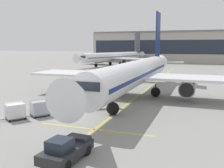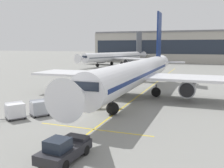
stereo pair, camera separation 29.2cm
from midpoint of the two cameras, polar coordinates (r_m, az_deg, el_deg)
The scene contains 15 objects.
ground_plane at distance 30.17m, azimuth -9.16°, elevation -7.22°, with size 600.00×600.00×0.00m, color gray.
parked_airplane at distance 40.77m, azimuth 5.40°, elevation 2.46°, with size 35.41×45.52×15.39m.
belt_loader at distance 33.75m, azimuth -5.63°, elevation -3.85°, with size 4.44×4.58×3.39m.
baggage_cart_lead at distance 32.54m, azimuth -11.54°, elevation -4.30°, with size 2.46×2.68×1.91m.
baggage_cart_second at distance 31.11m, azimuth -16.11°, elevation -5.07°, with size 2.46×2.68×1.91m.
baggage_cart_third at distance 30.58m, azimuth -21.02°, elevation -5.54°, with size 2.46×2.68×1.91m.
pushback_tug at distance 19.10m, azimuth -10.71°, elevation -14.16°, with size 2.45×4.56×1.83m.
ground_crew_by_loader at distance 34.12m, azimuth -10.25°, elevation -3.67°, with size 0.57×0.28×1.74m.
ground_crew_by_carts at distance 32.32m, azimuth -6.68°, elevation -4.28°, with size 0.56×0.30×1.74m.
safety_cone_engine_keepout at distance 38.98m, azimuth -3.44°, elevation -2.94°, with size 0.70×0.70×0.78m.
safety_cone_wingtip at distance 39.92m, azimuth -2.87°, elevation -2.71°, with size 0.63×0.63×0.72m.
apron_guidance_line_lead_in at distance 40.56m, azimuth 5.06°, elevation -3.05°, with size 0.20×110.00×0.01m.
apron_guidance_line_stop_bar at distance 25.58m, azimuth -4.29°, elevation -10.03°, with size 12.00×0.20×0.01m.
terminal_building at distance 129.24m, azimuth 18.41°, elevation 7.82°, with size 100.49×17.07×14.89m.
distant_airplane at distance 105.88m, azimuth 0.33°, elevation 6.07°, with size 33.85×41.58×14.43m.
Camera 1 is at (13.90, -25.47, 8.16)m, focal length 41.05 mm.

